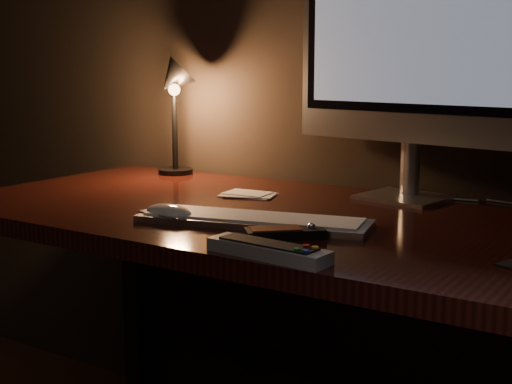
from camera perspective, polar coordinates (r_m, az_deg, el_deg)
The scene contains 9 objects.
desk at distance 1.65m, azimuth 3.70°, elevation -5.61°, with size 1.60×0.75×0.75m.
monitor at distance 1.72m, azimuth 12.14°, elevation 11.64°, with size 0.59×0.20×0.62m.
keyboard at distance 1.44m, azimuth -0.21°, elevation -2.22°, with size 0.48×0.13×0.02m, color silver.
mouse at distance 1.49m, azimuth -6.99°, elevation -1.80°, with size 0.12×0.06×0.02m, color white.
media_remote at distance 1.33m, azimuth 2.33°, elevation -3.27°, with size 0.15×0.14×0.03m.
tv_remote at distance 1.20m, azimuth 0.98°, elevation -4.66°, with size 0.23×0.07×0.03m.
papers at distance 1.76m, azimuth -0.64°, elevation -0.19°, with size 0.13×0.09×0.01m, color white.
desk_lamp at distance 2.06m, azimuth -6.61°, elevation 7.65°, with size 0.18×0.18×0.34m.
cable at distance 1.74m, azimuth 17.22°, elevation -0.81°, with size 0.00×0.00×0.53m, color white.
Camera 1 is at (0.77, 0.54, 1.07)m, focal length 50.00 mm.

